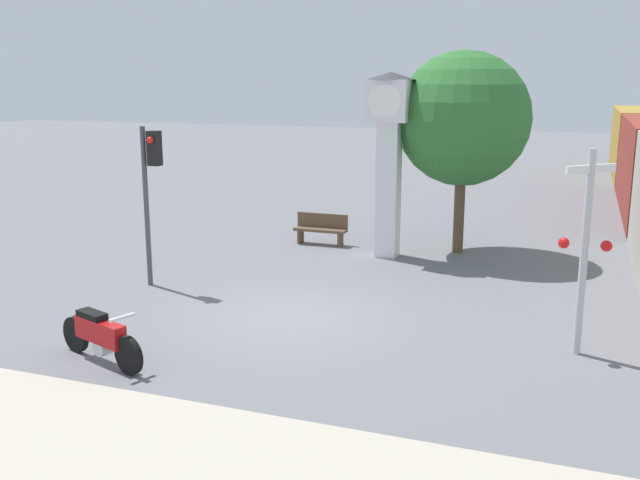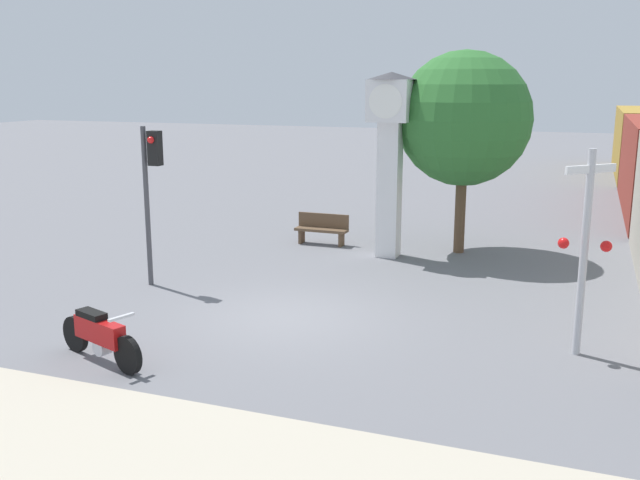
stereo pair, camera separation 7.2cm
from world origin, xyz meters
name	(u,v)px [view 1 (the left image)]	position (x,y,z in m)	size (l,w,h in m)	color
ground_plane	(287,317)	(0.00, 0.00, 0.00)	(120.00, 120.00, 0.00)	slate
motorcycle	(100,336)	(-2.10, -3.37, 0.48)	(2.17, 0.89, 1.00)	black
clock_tower	(389,136)	(0.56, 5.92, 3.35)	(1.34, 1.34, 5.06)	white
traffic_light	(150,177)	(-3.90, 1.09, 2.63)	(0.50, 0.35, 3.80)	#47474C
railroad_crossing_signal	(585,245)	(5.70, -0.05, 2.02)	(0.90, 0.82, 3.70)	#B7B7BC
street_tree	(463,119)	(2.35, 7.08, 3.79)	(3.73, 3.73, 5.67)	brown
bench	(321,228)	(-1.70, 6.68, 0.49)	(1.60, 0.44, 0.92)	brown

